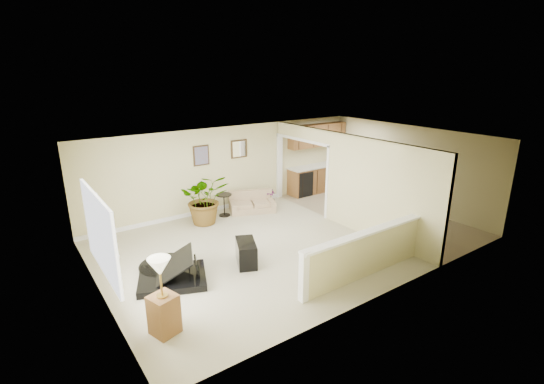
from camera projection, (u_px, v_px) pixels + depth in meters
floor at (291, 239)px, 9.91m from camera, size 9.00×9.00×0.00m
back_wall at (231, 168)px, 11.88m from camera, size 9.00×0.04×2.50m
front_wall at (392, 232)px, 7.20m from camera, size 9.00×0.04×2.50m
left_wall at (94, 236)px, 7.06m from camera, size 0.04×6.00×2.50m
right_wall at (408, 167)px, 12.01m from camera, size 0.04×6.00×2.50m
ceiling at (292, 141)px, 9.16m from camera, size 9.00×6.00×0.04m
kitchen_vinyl at (375, 214)px, 11.64m from camera, size 2.70×6.00×0.01m
interior_partition at (338, 179)px, 10.73m from camera, size 0.18×5.99×2.50m
pony_half_wall at (363, 253)px, 8.01m from camera, size 3.42×0.22×1.00m
left_window at (100, 234)px, 6.62m from camera, size 0.05×2.15×1.45m
wall_art_left at (201, 156)px, 11.18m from camera, size 0.48×0.04×0.58m
wall_mirror at (239, 149)px, 11.85m from camera, size 0.55×0.04×0.55m
kitchen_cabinets at (316, 167)px, 13.54m from camera, size 2.36×0.65×2.33m
piano at (167, 256)px, 7.90m from camera, size 1.86×1.83×1.25m
piano_bench at (246, 253)px, 8.61m from camera, size 0.68×0.87×0.52m
loveseat at (251, 201)px, 11.85m from camera, size 1.59×1.21×0.76m
accent_table at (224, 202)px, 11.39m from camera, size 0.45×0.45×0.66m
palm_plant at (205, 199)px, 10.76m from camera, size 1.60×1.50×1.43m
small_plant at (270, 199)px, 12.20m from camera, size 0.32×0.32×0.56m
lamp_stand at (163, 302)px, 6.26m from camera, size 0.49×0.49×1.34m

